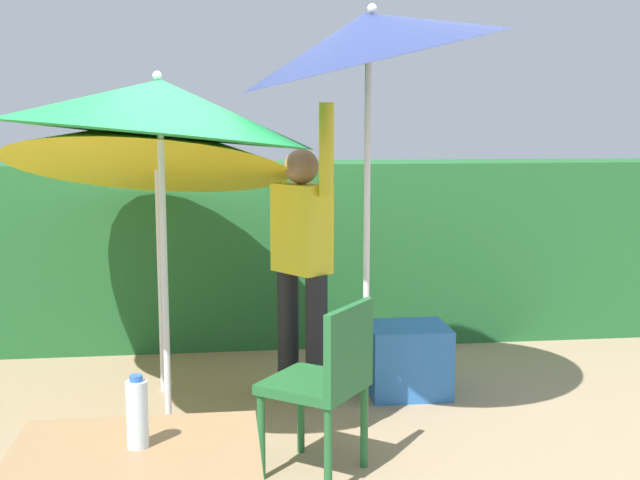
% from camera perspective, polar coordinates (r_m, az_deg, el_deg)
% --- Properties ---
extents(ground_plane, '(24.00, 24.00, 0.00)m').
position_cam_1_polar(ground_plane, '(4.54, 0.48, -14.45)').
color(ground_plane, '#9E8466').
extents(hedge_row, '(8.00, 0.70, 1.45)m').
position_cam_1_polar(hedge_row, '(6.48, -2.11, -0.82)').
color(hedge_row, '#23602D').
rests_on(hedge_row, ground_plane).
extents(umbrella_rainbow, '(1.52, 1.50, 2.54)m').
position_cam_1_polar(umbrella_rainbow, '(4.43, 3.61, 14.22)').
color(umbrella_rainbow, silver).
rests_on(umbrella_rainbow, ground_plane).
extents(umbrella_orange, '(1.70, 1.68, 2.10)m').
position_cam_1_polar(umbrella_orange, '(4.34, -11.46, 9.25)').
color(umbrella_orange, silver).
rests_on(umbrella_orange, ground_plane).
extents(umbrella_yellow, '(1.85, 1.83, 2.05)m').
position_cam_1_polar(umbrella_yellow, '(5.20, -12.04, 6.68)').
color(umbrella_yellow, silver).
rests_on(umbrella_yellow, ground_plane).
extents(person_vendor, '(0.39, 0.50, 1.88)m').
position_cam_1_polar(person_vendor, '(5.05, -1.31, -1.02)').
color(person_vendor, black).
rests_on(person_vendor, ground_plane).
extents(chair_plastic, '(0.62, 0.62, 0.89)m').
position_cam_1_polar(chair_plastic, '(3.99, 0.44, -9.85)').
color(chair_plastic, '#236633').
rests_on(chair_plastic, ground_plane).
extents(cooler_box, '(0.51, 0.43, 0.46)m').
position_cam_1_polar(cooler_box, '(5.29, 6.28, -8.51)').
color(cooler_box, '#2D6BB7').
rests_on(cooler_box, ground_plane).
extents(crate_cardboard, '(0.41, 0.30, 0.29)m').
position_cam_1_polar(crate_cardboard, '(3.95, -11.85, -15.96)').
color(crate_cardboard, '#9E7A4C').
rests_on(crate_cardboard, ground_plane).
extents(folding_table, '(0.80, 0.60, 0.72)m').
position_cam_1_polar(folding_table, '(2.74, -13.05, -16.05)').
color(folding_table, '#4C4C51').
rests_on(folding_table, ground_plane).
extents(bottle_water, '(0.07, 0.07, 0.24)m').
position_cam_1_polar(bottle_water, '(2.68, -12.95, -11.98)').
color(bottle_water, silver).
rests_on(bottle_water, folding_table).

